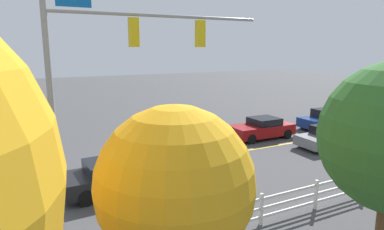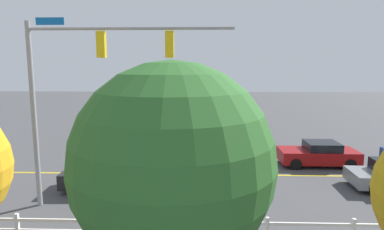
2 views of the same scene
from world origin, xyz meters
name	(u,v)px [view 2 (image 2 of 2)]	position (x,y,z in m)	size (l,w,h in m)	color
ground_plane	(184,174)	(0.00, 0.00, 0.00)	(120.00, 120.00, 0.00)	#444447
lane_center_stripe	(258,175)	(-4.00, 0.00, 0.00)	(28.00, 0.16, 0.01)	gold
signal_assembly	(84,76)	(3.64, 4.06, 5.33)	(8.05, 0.37, 7.57)	gray
car_0	(114,174)	(3.19, 2.10, 0.68)	(4.78, 2.17, 1.38)	black
car_1	(318,154)	(-7.78, -1.90, 0.67)	(4.42, 2.03, 1.39)	maroon
tree_4	(173,166)	(-0.52, 11.52, 4.08)	(3.32, 3.32, 5.79)	brown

